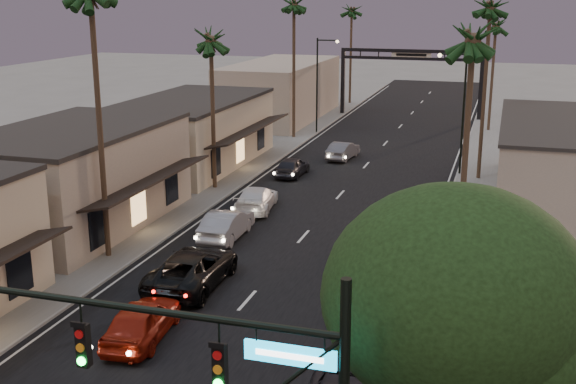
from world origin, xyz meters
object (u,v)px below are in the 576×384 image
Objects in this scene: palm_ra at (474,30)px; curbside_black at (379,326)px; arch at (411,66)px; palm_lc at (211,33)px; oncoming_silver at (227,224)px; palm_rc at (496,21)px; streetlight_left at (320,78)px; palm_rb at (491,2)px; palm_far at (352,7)px; palm_ld at (294,0)px; oncoming_pickup at (193,268)px; oncoming_red at (142,320)px; streetlight_right at (460,103)px; corner_tree at (457,307)px.

palm_ra is 2.69× the size of curbside_black.
arch is 1.25× the size of palm_lc.
arch is 1.15× the size of palm_ra.
palm_rc is at bearing -109.98° from oncoming_silver.
arch reaches higher than oncoming_silver.
palm_lc reaches higher than curbside_black.
palm_rb is (15.52, -14.00, 7.09)m from streetlight_left.
curbside_black is (14.50, -61.22, -10.73)m from palm_far.
arch is 1.15× the size of palm_far.
palm_ld is 42.62m from curbside_black.
palm_ld is at bearing -90.75° from palm_far.
palm_rb is at bearing -42.05° from streetlight_left.
palm_rb is (17.20, -11.00, 0.00)m from palm_ld.
palm_far is at bearing -86.15° from oncoming_pickup.
streetlight_left reaches higher than oncoming_pickup.
oncoming_silver is (-1.34, 12.17, -0.01)m from oncoming_red.
oncoming_red is (-11.21, -49.62, -9.67)m from palm_rc.
palm_lc is 0.86× the size of palm_rb.
palm_lc reaches higher than oncoming_pickup.
oncoming_pickup is (-11.56, -24.12, -11.57)m from palm_rb.
palm_rb is at bearing -117.18° from oncoming_red.
palm_ra is at bearing -161.76° from oncoming_pickup.
streetlight_right reaches higher than oncoming_pickup.
palm_ld is (0.00, 19.00, 1.95)m from palm_lc.
corner_tree reaches higher than oncoming_pickup.
arch is at bearing -99.13° from oncoming_red.
arch is 13.85m from streetlight_left.
palm_lc is 2.48× the size of curbside_black.
oncoming_red is 5.51m from oncoming_pickup.
arch is at bearing 60.17° from palm_ld.
oncoming_red is at bearing -81.62° from palm_ld.
streetlight_right is 27.37m from oncoming_pickup.
oncoming_red is 12.24m from oncoming_silver.
oncoming_red is (-9.53, -30.62, -4.53)m from streetlight_right.
palm_lc and palm_rc have the same top height.
palm_rb reaches higher than oncoming_pickup.
curbside_black is (-2.40, -27.22, -11.70)m from palm_rb.
palm_far is (-16.90, 14.00, 0.97)m from palm_rc.
palm_ra is 1.08× the size of palm_rc.
palm_rb is 29.15m from oncoming_pickup.
palm_rc reaches higher than streetlight_left.
streetlight_right is 0.74× the size of palm_lc.
oncoming_silver is (4.64, -28.46, -11.62)m from palm_ld.
streetlight_left is 0.74× the size of palm_lc.
arch is 25.94m from streetlight_right.
palm_rb is at bearing -90.00° from palm_rc.
streetlight_left is at bearing 107.97° from corner_tree.
curbside_black is (-3.28, 9.33, -5.27)m from corner_tree.
corner_tree is 23.91m from oncoming_silver.
streetlight_left is 37.87m from palm_ra.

